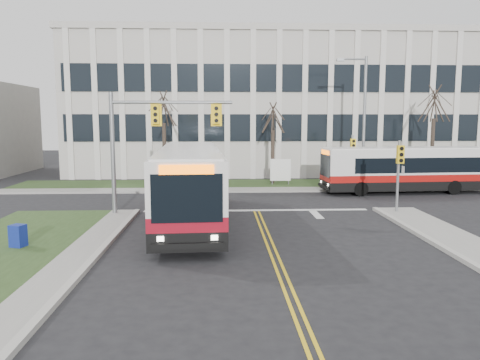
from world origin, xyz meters
name	(u,v)px	position (x,y,z in m)	size (l,w,h in m)	color
ground	(274,254)	(0.00, 0.00, 0.00)	(120.00, 120.00, 0.00)	black
sidewalk_west	(19,311)	(-7.00, -5.00, 0.07)	(1.20, 26.00, 0.14)	#9E9B93
sidewalk_cross	(321,189)	(5.00, 15.20, 0.07)	(44.00, 1.60, 0.14)	#9E9B93
building_lawn	(313,184)	(5.00, 18.00, 0.06)	(44.00, 5.00, 0.12)	#2B401B
office_building	(290,108)	(5.00, 30.00, 6.00)	(40.00, 16.00, 12.00)	#BDB8AE
mast_arm_signal	(146,132)	(-5.62, 7.16, 4.26)	(6.11, 0.38, 6.20)	slate
signal_pole_near	(399,166)	(7.20, 6.90, 2.50)	(0.34, 0.39, 3.80)	slate
signal_pole_far	(352,154)	(7.20, 15.40, 2.50)	(0.34, 0.39, 3.80)	slate
streetlight	(362,115)	(8.03, 16.20, 5.19)	(2.15, 0.25, 9.20)	slate
directory_sign	(280,170)	(2.50, 17.50, 1.17)	(1.50, 0.12, 2.00)	slate
tree_left	(164,110)	(-6.00, 18.00, 5.51)	(1.80, 1.80, 7.70)	#42352B
tree_mid	(273,119)	(2.00, 18.20, 4.88)	(1.80, 1.80, 6.82)	#42352B
tree_right	(434,105)	(14.00, 18.00, 5.91)	(1.80, 1.80, 8.25)	#42352B
bus_main	(190,186)	(-3.38, 5.59, 1.72)	(2.80, 12.91, 3.44)	silver
bus_cross	(406,171)	(10.47, 14.00, 1.48)	(2.41, 11.12, 2.96)	silver
newspaper_box_blue	(18,237)	(-9.50, 0.96, 0.47)	(0.50, 0.45, 0.95)	navy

